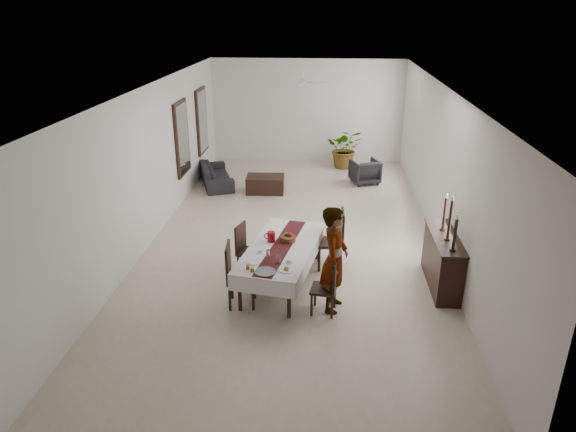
{
  "coord_description": "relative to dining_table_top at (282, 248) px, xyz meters",
  "views": [
    {
      "loc": [
        0.7,
        -10.15,
        4.68
      ],
      "look_at": [
        -0.01,
        -1.35,
        1.05
      ],
      "focal_mm": 32.0,
      "sensor_mm": 36.0,
      "label": 1
    }
  ],
  "objects": [
    {
      "name": "mirror_glass_far",
      "position": [
        -2.86,
        6.27,
        0.91
      ],
      "size": [
        0.01,
        0.9,
        1.7
      ],
      "primitive_type": "cube",
      "color": "silver",
      "rests_on": "mirror_frame_far"
    },
    {
      "name": "mirror_glass_near",
      "position": [
        -2.86,
        4.17,
        0.91
      ],
      "size": [
        0.01,
        0.9,
        1.7
      ],
      "primitive_type": "cube",
      "color": "silver",
      "rests_on": "mirror_frame_near"
    },
    {
      "name": "chair_left_near_leg_fl",
      "position": [
        -0.8,
        -0.63,
        -0.46
      ],
      "size": [
        0.05,
        0.05,
        0.46
      ],
      "primitive_type": "cylinder",
      "rotation": [
        0.0,
        0.0,
        0.09
      ],
      "color": "black",
      "rests_on": "floor"
    },
    {
      "name": "chair_left_far_leg_fl",
      "position": [
        -0.73,
        0.5,
        -0.49
      ],
      "size": [
        0.05,
        0.05,
        0.41
      ],
      "primitive_type": "cylinder",
      "rotation": [
        0.0,
        0.0,
        -0.29
      ],
      "color": "black",
      "rests_on": "floor"
    },
    {
      "name": "chair_right_near_leg_fl",
      "position": [
        0.91,
        -1.11,
        -0.49
      ],
      "size": [
        0.05,
        0.05,
        0.4
      ],
      "primitive_type": "cylinder",
      "rotation": [
        0.0,
        0.0,
        -0.14
      ],
      "color": "black",
      "rests_on": "floor"
    },
    {
      "name": "wall_back",
      "position": [
        0.07,
        7.97,
        0.91
      ],
      "size": [
        6.0,
        0.02,
        3.2
      ],
      "primitive_type": "cube",
      "color": "silver",
      "rests_on": "floor"
    },
    {
      "name": "fan_blade_e",
      "position": [
        0.42,
        4.97,
        2.21
      ],
      "size": [
        0.55,
        0.1,
        0.01
      ],
      "primitive_type": "cube",
      "color": "silver",
      "rests_on": "fan_hub"
    },
    {
      "name": "sideboard_top",
      "position": [
        2.85,
        0.12,
        0.27
      ],
      "size": [
        0.46,
        1.63,
        0.03
      ],
      "primitive_type": "cube",
      "color": "black",
      "rests_on": "sideboard_body"
    },
    {
      "name": "ceiling",
      "position": [
        0.07,
        1.97,
        2.51
      ],
      "size": [
        6.0,
        12.0,
        0.02
      ],
      "primitive_type": "cube",
      "color": "white",
      "rests_on": "wall_back"
    },
    {
      "name": "candlestick_far_shaft",
      "position": [
        2.85,
        0.38,
        0.6
      ],
      "size": [
        0.05,
        0.05,
        0.57
      ],
      "primitive_type": "cylinder",
      "color": "black",
      "rests_on": "candlestick_far_base"
    },
    {
      "name": "red_pitcher",
      "position": [
        -0.21,
        0.18,
        0.13
      ],
      "size": [
        0.17,
        0.17,
        0.19
      ],
      "primitive_type": "cylinder",
      "rotation": [
        0.0,
        0.0,
        -0.18
      ],
      "color": "maroon",
      "rests_on": "tablecloth_top"
    },
    {
      "name": "fruit_red",
      "position": [
        0.12,
        0.24,
        0.15
      ],
      "size": [
        0.09,
        0.09,
        0.09
      ],
      "primitive_type": "sphere",
      "color": "#A41310",
      "rests_on": "fruit_basket"
    },
    {
      "name": "wine_glass_near",
      "position": [
        0.0,
        -0.63,
        0.11
      ],
      "size": [
        0.07,
        0.07,
        0.16
      ],
      "primitive_type": "cylinder",
      "color": "silver",
      "rests_on": "tablecloth_top"
    },
    {
      "name": "table_leg_fr",
      "position": [
        0.22,
        -1.14,
        -0.36
      ],
      "size": [
        0.08,
        0.08,
        0.66
      ],
      "primitive_type": "cylinder",
      "rotation": [
        0.0,
        0.0,
        -0.18
      ],
      "color": "black",
      "rests_on": "floor"
    },
    {
      "name": "candlestick_near_candle",
      "position": [
        2.85,
        -0.46,
        0.88
      ],
      "size": [
        0.04,
        0.04,
        0.08
      ],
      "primitive_type": "cylinder",
      "color": "silver",
      "rests_on": "candlestick_near_shaft"
    },
    {
      "name": "plate_far_left",
      "position": [
        -0.21,
        0.57,
        0.04
      ],
      "size": [
        0.23,
        0.23,
        0.01
      ],
      "primitive_type": "cylinder",
      "color": "white",
      "rests_on": "tablecloth_top"
    },
    {
      "name": "table_leg_bl",
      "position": [
        -0.22,
        1.14,
        -0.36
      ],
      "size": [
        0.08,
        0.08,
        0.66
      ],
      "primitive_type": "cylinder",
      "rotation": [
        0.0,
        0.0,
        -0.18
      ],
      "color": "black",
      "rests_on": "floor"
    },
    {
      "name": "tablecloth_top",
      "position": [
        0.0,
        0.0,
        0.03
      ],
      "size": [
        1.53,
        2.61,
        0.01
      ],
      "primitive_type": "cube",
      "rotation": [
        0.0,
        0.0,
        -0.18
      ],
      "color": "silver",
      "rests_on": "dining_table_top"
    },
    {
      "name": "tablecloth_drape_right",
      "position": [
        0.55,
        -0.1,
        -0.11
      ],
      "size": [
        0.44,
        2.41,
        0.28
      ],
      "primitive_type": "cube",
      "rotation": [
        0.0,
        0.0,
        -0.18
      ],
      "color": "silver",
      "rests_on": "dining_table_top"
    },
    {
      "name": "wine_glass_mid",
      "position": [
        -0.19,
        -0.5,
        0.11
      ],
      "size": [
        0.07,
        0.07,
        0.16
      ],
      "primitive_type": "cylinder",
      "color": "silver",
      "rests_on": "tablecloth_top"
    },
    {
      "name": "pitcher_handle",
      "position": [
        -0.29,
        0.2,
        0.13
      ],
      "size": [
        0.12,
        0.04,
        0.11
      ],
      "primitive_type": "torus",
      "rotation": [
        1.57,
        0.0,
        -0.18
      ],
      "color": "maroon",
      "rests_on": "red_pitcher"
    },
    {
      "name": "candlestick_mid_candle",
      "position": [
        2.85,
        -0.04,
        1.04
      ],
      "size": [
        0.04,
        0.04,
        0.08
      ],
      "primitive_type": "cylinder",
      "color": "beige",
      "rests_on": "candlestick_mid_shaft"
    },
    {
      "name": "chair_right_far_back",
      "position": [
        1.08,
        0.68,
        0.16
      ],
      "size": [
        0.07,
        0.49,
        0.62
      ],
      "primitive_type": "cube",
      "rotation": [
        0.0,
        0.0,
        1.62
      ],
      "color": "black",
      "rests_on": "chair_right_far_seat"
    },
    {
      "name": "chair_right_near_leg_bl",
      "position": [
        0.58,
        -1.06,
        -0.49
      ],
      "size": [
        0.05,
        0.05,
        0.4
      ],
      "primitive_type": "cylinder",
      "rotation": [
        0.0,
        0.0,
        -0.14
      ],
      "color": "black",
      "rests_on": "floor"
    },
    {
      "name": "chair_right_near_seat",
      "position": [
        0.77,
        -0.92,
        -0.26
      ],
      "size": [
        0.46,
        0.46,
        0.05
      ],
      "primitive_type": "cube",
      "rotation": [
        0.0,
        0.0,
        1.43
      ],
      "color": "black",
      "rests_on": "chair_right_near_leg_fl"
    },
    {
      "name": "sofa",
      "position": [
        -2.35,
        5.38,
        -0.41
      ],
      "size": [
        1.34,
        2.04,
        0.56
      ],
      "primitive_type": "imported",
      "rotation": [
        0.0,
        0.0,
        1.92
      ],
      "color": "#252227",
      "rests_on": "floor"
    },
    {
      "name": "chair_left_near_back",
      "position": [
        -0.81,
        -0.82,
        0.12
      ],
      "size": [
        0.08,
        0.47,
        0.6
      ],
      "primitive_type": "cube",
      "rotation": [
        0.0,
        0.0,
        -1.48
      ],
      "color": "black",
      "rests_on": "chair_left_near_seat"
    },
    {
      "name": "tablecloth_drape_left",
      "position": [
        -0.55,
        0.1,
        -0.11
      ],
      "size": [
        0.44,
        2.41,
        0.28
      ],
      "primitive_type": "cube",
      "rotation": [
        0.0,
        0.0,
        -0.18
      ],
      "color": "white",
      "rests_on": "dining_table_top"
    },
    {
      "name": "wall_front",
      "position": [
        0.07,
        -4.03,
        0.91
      ],
      "size": [
        6.0,
        0.02,
        3.2
      ],
      "primitive_type": "cube",
      "color": "silver",
      "rests_on": "floor"
    },
    {
      "name": "mirror_frame_near",
      "position": [
        -2.89,
        4.17,
        0.91
      ],
      "size": [
        0.06,
        1.05,
        1.85
      ],
      "primitive_type": "cube",
      "color": "black",
      "rests_on": "wall_left"
    },
    {
      "name": "coffee_table",
      "position": [
        -0.9,
        4.84,
        -0.47
      ],
      "size": [
        1.03,
        0.71,
        0.44
      ],
      "primitive_type": "cube",
      "rotation": [
        0.0,
        0.0,
        0.04
      ],
      "color": "black",
      "rests_on": "floor"
    },
    {
      "name": "potted_plant",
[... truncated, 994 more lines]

